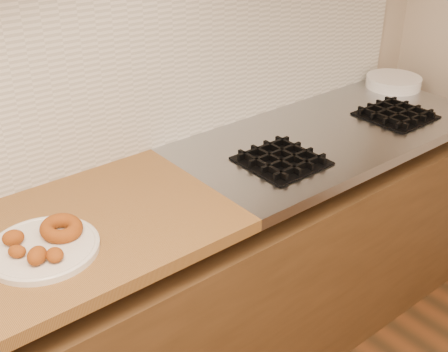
% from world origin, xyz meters
% --- Properties ---
extents(stovetop, '(1.30, 0.62, 0.04)m').
position_xyz_m(stovetop, '(1.15, 1.69, 0.88)').
color(stovetop, '#9EA0A5').
rests_on(stovetop, base_cabinet).
extents(burner_grates, '(0.91, 0.26, 0.03)m').
position_xyz_m(burner_grates, '(1.13, 1.61, 0.91)').
color(burner_grates, black).
rests_on(burner_grates, stovetop).
extents(donut_plate, '(0.30, 0.30, 0.02)m').
position_xyz_m(donut_plate, '(-0.05, 1.63, 0.91)').
color(donut_plate, beige).
rests_on(donut_plate, butcher_block).
extents(ring_donut, '(0.16, 0.16, 0.05)m').
position_xyz_m(ring_donut, '(0.01, 1.65, 0.94)').
color(ring_donut, '#89400A').
rests_on(ring_donut, donut_plate).
extents(fried_dough_chunks, '(0.12, 0.19, 0.05)m').
position_xyz_m(fried_dough_chunks, '(-0.09, 1.61, 0.94)').
color(fried_dough_chunks, '#89400A').
rests_on(fried_dough_chunks, donut_plate).
extents(plate_stack, '(0.25, 0.25, 0.05)m').
position_xyz_m(plate_stack, '(1.73, 1.83, 0.92)').
color(plate_stack, silver).
rests_on(plate_stack, stovetop).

